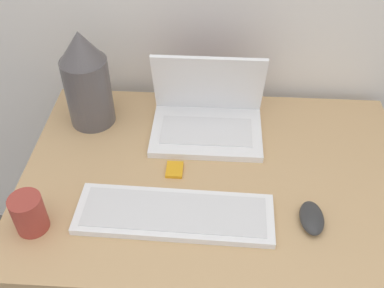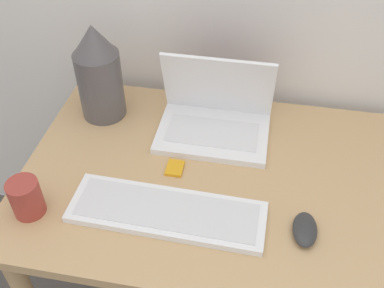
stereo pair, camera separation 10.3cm
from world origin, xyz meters
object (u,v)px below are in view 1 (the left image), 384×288
keyboard (174,214)px  vase (86,80)px  mouse (312,218)px  mug (29,213)px  laptop (207,115)px  mp3_player (175,170)px

keyboard → vase: 0.47m
keyboard → mouse: bearing=0.9°
keyboard → mouse: size_ratio=4.71×
mug → mouse: bearing=4.8°
laptop → mug: bearing=-135.8°
keyboard → mouse: 0.33m
mouse → mp3_player: 0.37m
laptop → mouse: laptop is taller
laptop → mouse: bearing=-51.5°
laptop → mouse: 0.43m
laptop → mug: laptop is taller
vase → laptop: bearing=-3.2°
keyboard → mouse: (0.33, 0.01, 0.00)m
mp3_player → laptop: bearing=66.3°
mouse → mug: 0.67m
mouse → mp3_player: bearing=156.5°
mouse → mug: size_ratio=1.04×
keyboard → mp3_player: (-0.01, 0.15, -0.01)m
mouse → vase: size_ratio=0.34×
keyboard → vase: vase is taller
keyboard → mug: (-0.33, -0.05, 0.04)m
laptop → keyboard: laptop is taller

